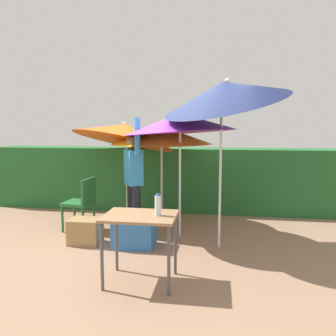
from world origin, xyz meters
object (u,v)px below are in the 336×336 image
person_vendor (134,177)px  folding_table (140,223)px  umbrella_orange (125,133)px  chair_plastic (82,201)px  bottle_water (158,205)px  umbrella_yellow (224,93)px  umbrella_rainbow (162,135)px  cooler_box (134,231)px  crate_cardboard (85,231)px  umbrella_navy (180,123)px

person_vendor → folding_table: bearing=-73.2°
umbrella_orange → chair_plastic: (-0.55, -0.77, -1.12)m
folding_table → bottle_water: size_ratio=3.33×
umbrella_orange → umbrella_yellow: size_ratio=0.78×
person_vendor → bottle_water: bearing=-67.1°
umbrella_rainbow → folding_table: bearing=-86.2°
chair_plastic → cooler_box: 1.26m
umbrella_rainbow → crate_cardboard: size_ratio=3.91×
umbrella_yellow → umbrella_rainbow: bearing=135.1°
umbrella_yellow → person_vendor: 1.94m
umbrella_yellow → cooler_box: bearing=-174.2°
umbrella_navy → person_vendor: bearing=-180.0°
cooler_box → folding_table: size_ratio=0.73×
chair_plastic → cooler_box: bearing=-30.6°
person_vendor → bottle_water: (0.70, -1.66, -0.04)m
person_vendor → chair_plastic: size_ratio=2.11×
umbrella_orange → folding_table: size_ratio=2.64×
person_vendor → folding_table: size_ratio=2.35×
cooler_box → umbrella_orange: bearing=110.2°
umbrella_rainbow → cooler_box: 1.82m
umbrella_rainbow → umbrella_orange: size_ratio=0.85×
bottle_water → umbrella_rainbow: bearing=98.7°
umbrella_orange → crate_cardboard: umbrella_orange is taller
bottle_water → umbrella_navy: bearing=88.6°
umbrella_navy → person_vendor: umbrella_navy is taller
person_vendor → cooler_box: 0.91m
chair_plastic → cooler_box: chair_plastic is taller
person_vendor → bottle_water: size_ratio=7.83×
umbrella_yellow → chair_plastic: (-2.32, 0.50, -1.69)m
person_vendor → cooler_box: size_ratio=3.21×
umbrella_yellow → folding_table: 2.16m
person_vendor → umbrella_navy: bearing=0.0°
person_vendor → cooler_box: bearing=-75.3°
umbrella_rainbow → folding_table: (0.15, -2.28, -0.91)m
umbrella_rainbow → chair_plastic: 1.76m
umbrella_rainbow → chair_plastic: umbrella_rainbow is taller
umbrella_navy → crate_cardboard: (-1.35, -0.55, -1.61)m
person_vendor → cooler_box: person_vendor is taller
umbrella_orange → person_vendor: bearing=-66.4°
chair_plastic → person_vendor: bearing=-4.1°
umbrella_yellow → folding_table: bearing=-126.3°
umbrella_rainbow → cooler_box: (-0.20, -1.18, -1.36)m
person_vendor → bottle_water: 1.80m
crate_cardboard → bottle_water: bearing=-40.2°
cooler_box → bottle_water: (0.55, -1.10, 0.66)m
umbrella_navy → person_vendor: size_ratio=1.09×
umbrella_navy → umbrella_rainbow: bearing=122.4°
cooler_box → crate_cardboard: size_ratio=1.28×
umbrella_yellow → cooler_box: umbrella_yellow is taller
umbrella_navy → bottle_water: umbrella_navy is taller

